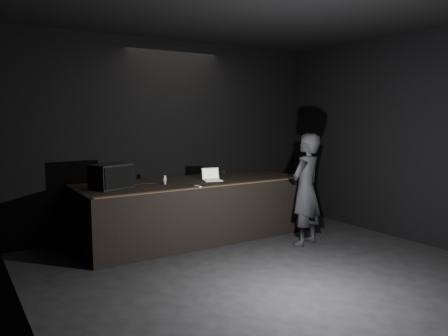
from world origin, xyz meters
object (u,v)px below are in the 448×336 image
Objects in this scene: stage_riser at (194,209)px; beer_can at (165,180)px; person at (306,189)px; laptop at (212,177)px; stage_monitor at (111,176)px.

beer_can reaches higher than stage_riser.
stage_riser is 1.96m from person.
person is at bearing -45.96° from stage_riser.
laptop is 2.49× the size of beer_can.
laptop is 0.20× the size of person.
stage_monitor is 1.86× the size of laptop.
stage_monitor reaches higher than stage_riser.
stage_riser is 1.62m from stage_monitor.
stage_monitor is 0.89m from beer_can.
person reaches higher than stage_monitor.
stage_riser is 27.38× the size of beer_can.
stage_riser is at bearing 170.50° from laptop.
stage_monitor is at bearing -179.50° from stage_riser.
person reaches higher than laptop.
person is at bearing -34.46° from beer_can.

